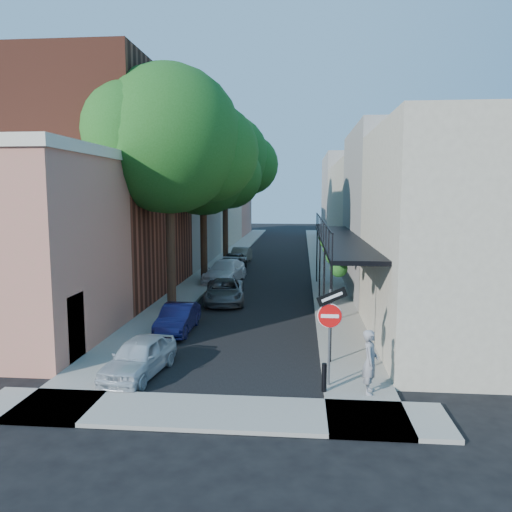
% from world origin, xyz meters
% --- Properties ---
extents(ground, '(160.00, 160.00, 0.00)m').
position_xyz_m(ground, '(0.00, 0.00, 0.00)').
color(ground, black).
rests_on(ground, ground).
extents(road_surface, '(6.00, 64.00, 0.01)m').
position_xyz_m(road_surface, '(0.00, 30.00, 0.01)').
color(road_surface, black).
rests_on(road_surface, ground).
extents(sidewalk_left, '(2.00, 64.00, 0.12)m').
position_xyz_m(sidewalk_left, '(-4.00, 30.00, 0.06)').
color(sidewalk_left, gray).
rests_on(sidewalk_left, ground).
extents(sidewalk_right, '(2.00, 64.00, 0.12)m').
position_xyz_m(sidewalk_right, '(4.00, 30.00, 0.06)').
color(sidewalk_right, gray).
rests_on(sidewalk_right, ground).
extents(sidewalk_cross, '(12.00, 2.00, 0.12)m').
position_xyz_m(sidewalk_cross, '(0.00, -1.00, 0.06)').
color(sidewalk_cross, gray).
rests_on(sidewalk_cross, ground).
extents(buildings_left, '(10.10, 59.10, 12.00)m').
position_xyz_m(buildings_left, '(-9.30, 28.76, 4.94)').
color(buildings_left, '#B2765B').
rests_on(buildings_left, ground).
extents(buildings_right, '(9.80, 55.00, 10.00)m').
position_xyz_m(buildings_right, '(8.99, 29.49, 4.42)').
color(buildings_right, beige).
rests_on(buildings_right, ground).
extents(sign_post, '(0.89, 0.17, 2.99)m').
position_xyz_m(sign_post, '(3.16, 0.97, 2.04)').
color(sign_post, '#595B60').
rests_on(sign_post, ground).
extents(bollard, '(0.14, 0.14, 0.80)m').
position_xyz_m(bollard, '(3.00, 0.50, 0.52)').
color(bollard, black).
rests_on(bollard, sidewalk_right).
extents(oak_near, '(7.48, 6.80, 11.42)m').
position_xyz_m(oak_near, '(-3.37, 10.26, 7.88)').
color(oak_near, '#311F13').
rests_on(oak_near, ground).
extents(oak_mid, '(6.60, 6.00, 10.20)m').
position_xyz_m(oak_mid, '(-3.42, 18.23, 7.06)').
color(oak_mid, '#311F13').
rests_on(oak_mid, ground).
extents(oak_far, '(7.70, 7.00, 11.90)m').
position_xyz_m(oak_far, '(-3.35, 27.27, 8.26)').
color(oak_far, '#311F13').
rests_on(oak_far, ground).
extents(parked_car_a, '(1.80, 3.57, 1.16)m').
position_xyz_m(parked_car_a, '(-2.60, 1.57, 0.58)').
color(parked_car_a, '#B5BFC9').
rests_on(parked_car_a, ground).
extents(parked_car_b, '(1.20, 3.42, 1.13)m').
position_xyz_m(parked_car_b, '(-2.60, 6.39, 0.56)').
color(parked_car_b, '#171748').
rests_on(parked_car_b, ground).
extents(parked_car_c, '(2.45, 4.45, 1.18)m').
position_xyz_m(parked_car_c, '(-1.56, 12.01, 0.59)').
color(parked_car_c, '#54575B').
rests_on(parked_car_c, ground).
extents(parked_car_d, '(2.54, 4.98, 1.38)m').
position_xyz_m(parked_car_d, '(-2.44, 17.93, 0.69)').
color(parked_car_d, white).
rests_on(parked_car_d, ground).
extents(parked_car_e, '(1.93, 4.03, 1.33)m').
position_xyz_m(parked_car_e, '(-2.60, 22.57, 0.67)').
color(parked_car_e, black).
rests_on(parked_car_e, ground).
extents(parked_car_f, '(1.56, 3.84, 1.24)m').
position_xyz_m(parked_car_f, '(-2.54, 26.70, 0.62)').
color(parked_car_f, gray).
rests_on(parked_car_f, ground).
extents(pedestrian, '(0.53, 0.71, 1.78)m').
position_xyz_m(pedestrian, '(4.23, 0.50, 1.01)').
color(pedestrian, gray).
rests_on(pedestrian, sidewalk_right).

